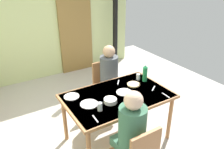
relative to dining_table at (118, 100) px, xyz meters
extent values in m
plane|color=beige|center=(-0.38, 0.19, -0.68)|extent=(6.57, 6.57, 0.00)
cube|color=#C5D48E|center=(-0.38, 2.72, 0.74)|extent=(4.74, 0.10, 2.85)
cube|color=olive|center=(0.55, 2.64, 0.32)|extent=(0.80, 0.05, 2.00)
cylinder|color=black|center=(1.47, 2.37, 0.74)|extent=(0.12, 0.12, 2.85)
cube|color=#9D683E|center=(0.00, 0.00, 0.05)|extent=(1.44, 0.92, 0.04)
cube|color=#F0B873|center=(0.00, 0.00, 0.07)|extent=(1.38, 0.88, 0.00)
cylinder|color=#9D683E|center=(0.65, -0.39, -0.32)|extent=(0.06, 0.06, 0.71)
cylinder|color=#9D683E|center=(-0.65, 0.39, -0.32)|extent=(0.06, 0.06, 0.71)
cylinder|color=#9D683E|center=(0.65, 0.39, -0.32)|extent=(0.06, 0.06, 0.71)
cube|color=#9D683E|center=(0.28, 0.74, -0.23)|extent=(0.40, 0.40, 0.04)
cube|color=#9D683E|center=(0.28, 0.92, -0.02)|extent=(0.38, 0.04, 0.42)
cylinder|color=#9D683E|center=(0.45, 0.57, -0.47)|extent=(0.04, 0.04, 0.41)
cylinder|color=#9D683E|center=(0.11, 0.57, -0.47)|extent=(0.04, 0.04, 0.41)
cylinder|color=#9D683E|center=(0.45, 0.91, -0.47)|extent=(0.04, 0.04, 0.41)
cylinder|color=#9D683E|center=(0.11, 0.91, -0.47)|extent=(0.04, 0.04, 0.41)
cube|color=#3A6950|center=(-0.27, -0.58, -0.17)|extent=(0.30, 0.22, 0.12)
cylinder|color=#38664C|center=(-0.27, -0.69, 0.09)|extent=(0.30, 0.30, 0.52)
sphere|color=beige|center=(-0.27, -0.69, 0.44)|extent=(0.20, 0.20, 0.20)
cube|color=#444A5D|center=(0.28, 0.58, -0.17)|extent=(0.30, 0.22, 0.12)
cylinder|color=#4C5156|center=(0.28, 0.69, 0.09)|extent=(0.30, 0.30, 0.52)
sphere|color=tan|center=(0.28, 0.69, 0.44)|extent=(0.20, 0.20, 0.20)
cylinder|color=#1F8346|center=(0.58, 0.14, 0.19)|extent=(0.07, 0.07, 0.23)
cone|color=#277D4D|center=(0.58, 0.14, 0.32)|extent=(0.05, 0.05, 0.04)
cylinder|color=silver|center=(-0.18, -0.10, 0.10)|extent=(0.17, 0.17, 0.05)
cylinder|color=white|center=(-0.55, 0.29, 0.08)|extent=(0.21, 0.21, 0.01)
cylinder|color=white|center=(0.11, 0.01, 0.08)|extent=(0.22, 0.22, 0.01)
cylinder|color=white|center=(-0.44, 0.00, 0.08)|extent=(0.23, 0.23, 0.01)
cylinder|color=silver|center=(0.52, 0.23, 0.12)|extent=(0.06, 0.06, 0.09)
cylinder|color=silver|center=(-0.38, -0.19, 0.12)|extent=(0.06, 0.06, 0.11)
cylinder|color=#DBB77A|center=(0.36, 0.12, 0.08)|extent=(0.19, 0.19, 0.02)
cube|color=silver|center=(-0.51, -0.31, 0.07)|extent=(0.03, 0.15, 0.00)
cube|color=silver|center=(0.21, 0.31, 0.07)|extent=(0.11, 0.13, 0.00)
cube|color=silver|center=(0.55, -0.35, 0.07)|extent=(0.02, 0.15, 0.00)
cube|color=silver|center=(0.54, -0.12, 0.07)|extent=(0.13, 0.10, 0.00)
camera|label=1|loc=(-1.45, -2.19, 1.63)|focal=35.78mm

